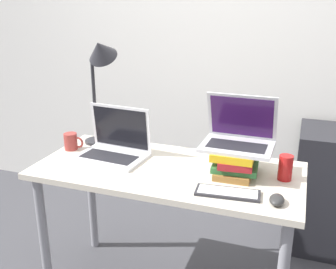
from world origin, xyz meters
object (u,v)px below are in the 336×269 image
Objects in this scene: laptop_on_books at (239,136)px; desk_lamp at (100,63)px; soda_can at (285,168)px; wireless_keyboard at (228,193)px; book_stack at (235,161)px; laptop_left at (114,147)px; mini_fridge at (335,191)px; mouse at (277,200)px; mug at (71,142)px.

desk_lamp is at bearing 172.87° from laptop_on_books.
laptop_on_books is 2.82× the size of soda_can.
wireless_keyboard is 1.00m from desk_lamp.
desk_lamp reaches higher than wireless_keyboard.
soda_can is at bearing 3.46° from book_stack.
laptop_left is 1.47m from mini_fridge.
laptop_left reaches higher than mouse.
laptop_on_books reaches higher than mouse.
wireless_keyboard is 2.45× the size of mug.
book_stack reaches higher than mug.
book_stack is 0.24m from soda_can.
laptop_on_books is 0.95m from mug.
soda_can is at bearing -112.61° from mini_fridge.
mini_fridge is (0.30, 0.73, -0.42)m from soda_can.
book_stack is 2.09× the size of soda_can.
mug is at bearing 177.53° from laptop_left.
soda_can reaches higher than mug.
laptop_left is 0.28m from mug.
mug is 0.97× the size of soda_can.
mug is 0.15× the size of mini_fridge.
desk_lamp is at bearing -155.61° from mini_fridge.
mouse is 1.10m from mini_fridge.
book_stack is at bearing 92.73° from wireless_keyboard.
mug reaches higher than mini_fridge.
laptop_on_books is at bearing 91.59° from wireless_keyboard.
laptop_on_books reaches higher than mug.
laptop_on_books is at bearing -7.13° from desk_lamp.
laptop_on_books is 0.32m from wireless_keyboard.
mini_fridge is at bearing 61.33° from wireless_keyboard.
book_stack is at bearing -0.79° from laptop_left.
mini_fridge is (1.33, 0.60, -0.84)m from desk_lamp.
mini_fridge is at bearing 31.57° from laptop_left.
mouse is (0.88, -0.25, -0.04)m from laptop_left.
laptop_left is 0.60× the size of desk_lamp.
mug is at bearing 178.71° from book_stack.
desk_lamp reaches higher than mug.
book_stack is (0.66, -0.01, 0.01)m from laptop_left.
soda_can reaches higher than mouse.
laptop_on_books is 1.04m from mini_fridge.
mouse is (0.21, -0.02, 0.01)m from wireless_keyboard.
desk_lamp is at bearing 169.84° from book_stack.
wireless_keyboard is 2.99× the size of mouse.
laptop_left is 1.12× the size of laptop_on_books.
wireless_keyboard is at bearing -88.41° from laptop_on_books.
book_stack is 0.40× the size of desk_lamp.
laptop_left is at bearing -177.10° from laptop_on_books.
desk_lamp reaches higher than mini_fridge.
soda_can reaches higher than mini_fridge.
desk_lamp reaches higher than laptop_on_books.
soda_can is at bearing 46.45° from wireless_keyboard.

